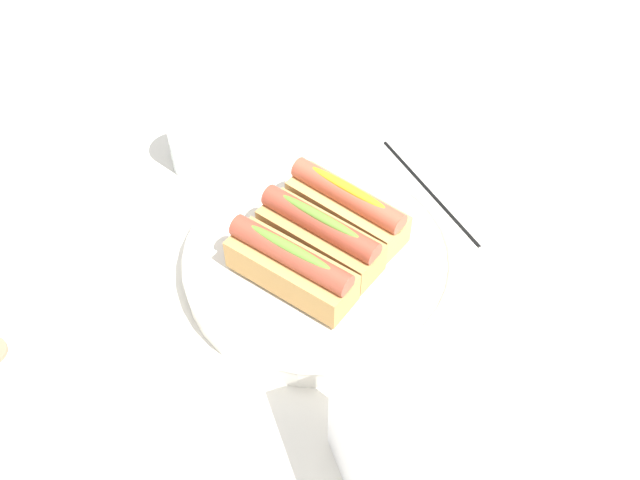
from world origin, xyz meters
name	(u,v)px	position (x,y,z in m)	size (l,w,h in m)	color
ground_plane	(320,278)	(0.00, 0.00, 0.00)	(2.40, 2.40, 0.00)	silver
serving_bowl	(320,260)	(0.01, -0.01, 0.02)	(0.32, 0.32, 0.03)	silver
hotdog_front	(347,207)	(0.03, -0.06, 0.06)	(0.16, 0.09, 0.06)	tan
hotdog_back	(320,235)	(0.01, -0.01, 0.06)	(0.16, 0.09, 0.06)	tan
hotdog_side	(291,266)	(-0.01, 0.05, 0.06)	(0.16, 0.09, 0.06)	tan
water_glass	(195,142)	(0.26, 0.02, 0.04)	(0.07, 0.07, 0.09)	white
paper_towel_roll	(14,390)	(0.03, 0.35, 0.07)	(0.11, 0.11, 0.13)	white
napkin_box	(373,449)	(-0.23, 0.11, 0.07)	(0.11, 0.04, 0.15)	white
chopstick_near	(429,190)	(0.03, -0.20, 0.00)	(0.01, 0.01, 0.22)	black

